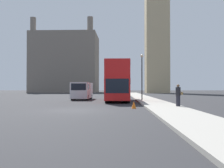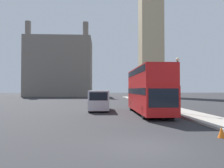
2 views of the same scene
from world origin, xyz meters
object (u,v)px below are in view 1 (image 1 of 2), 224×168
Objects in this scene: white_van at (82,90)px; street_lamp at (142,70)px; pedestrian at (178,95)px; red_double_decker_bus at (118,80)px.

street_lamp is (7.68, -4.22, 2.46)m from white_van.
street_lamp is (-1.96, 9.71, 2.70)m from pedestrian.
street_lamp is at bearing -7.53° from red_double_decker_bus.
pedestrian is (4.78, -10.08, -1.48)m from red_double_decker_bus.
white_van is at bearing 141.63° from red_double_decker_bus.
red_double_decker_bus is 6.19× the size of pedestrian.
street_lamp is at bearing -28.79° from white_van.
street_lamp reaches higher than red_double_decker_bus.
red_double_decker_bus is 6.32m from white_van.
street_lamp is (2.82, -0.37, 1.21)m from red_double_decker_bus.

